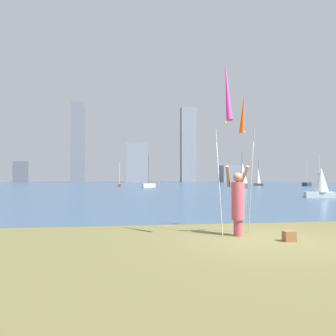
# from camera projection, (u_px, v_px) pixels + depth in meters

# --- Properties ---
(ground) EXTENTS (120.00, 138.00, 0.12)m
(ground) POSITION_uv_depth(u_px,v_px,m) (143.00, 186.00, 58.44)
(ground) COLOR brown
(person) EXTENTS (0.68, 0.50, 1.86)m
(person) POSITION_uv_depth(u_px,v_px,m) (238.00, 201.00, 8.36)
(person) COLOR #B24C59
(person) RESTS_ON ground
(kite_flag_left) EXTENTS (0.16, 1.27, 4.49)m
(kite_flag_left) POSITION_uv_depth(u_px,v_px,m) (227.00, 94.00, 7.88)
(kite_flag_left) COLOR #B2B2B7
(kite_flag_left) RESTS_ON ground
(kite_flag_right) EXTENTS (0.16, 1.00, 3.94)m
(kite_flag_right) POSITION_uv_depth(u_px,v_px,m) (243.00, 117.00, 9.22)
(kite_flag_right) COLOR #B2B2B7
(kite_flag_right) RESTS_ON ground
(bag) EXTENTS (0.28, 0.20, 0.25)m
(bag) POSITION_uv_depth(u_px,v_px,m) (289.00, 236.00, 7.61)
(bag) COLOR brown
(bag) RESTS_ON ground
(sailboat_0) EXTENTS (0.93, 1.94, 5.49)m
(sailboat_0) POSITION_uv_depth(u_px,v_px,m) (307.00, 184.00, 58.80)
(sailboat_0) COLOR #333D51
(sailboat_0) RESTS_ON ground
(sailboat_1) EXTENTS (2.27, 1.44, 3.40)m
(sailboat_1) POSITION_uv_depth(u_px,v_px,m) (321.00, 184.00, 24.62)
(sailboat_1) COLOR silver
(sailboat_1) RESTS_ON ground
(sailboat_2) EXTENTS (1.49, 2.96, 5.53)m
(sailboat_2) POSITION_uv_depth(u_px,v_px,m) (243.00, 175.00, 49.27)
(sailboat_2) COLOR brown
(sailboat_2) RESTS_ON ground
(sailboat_3) EXTENTS (2.11, 1.83, 5.19)m
(sailboat_3) POSITION_uv_depth(u_px,v_px,m) (258.00, 177.00, 62.38)
(sailboat_3) COLOR brown
(sailboat_3) RESTS_ON ground
(sailboat_7) EXTENTS (0.56, 2.70, 4.24)m
(sailboat_7) POSITION_uv_depth(u_px,v_px,m) (120.00, 185.00, 54.07)
(sailboat_7) COLOR maroon
(sailboat_7) RESTS_ON ground
(sailboat_8) EXTENTS (2.26, 1.53, 5.22)m
(sailboat_8) POSITION_uv_depth(u_px,v_px,m) (149.00, 185.00, 50.94)
(sailboat_8) COLOR silver
(sailboat_8) RESTS_ON ground
(skyline_tower_0) EXTENTS (4.13, 3.08, 7.04)m
(skyline_tower_0) POSITION_uv_depth(u_px,v_px,m) (21.00, 172.00, 106.22)
(skyline_tower_0) COLOR #565B66
(skyline_tower_0) RESTS_ON ground
(skyline_tower_1) EXTENTS (4.01, 6.09, 27.55)m
(skyline_tower_1) POSITION_uv_depth(u_px,v_px,m) (78.00, 143.00, 110.50)
(skyline_tower_1) COLOR slate
(skyline_tower_1) RESTS_ON ground
(skyline_tower_2) EXTENTS (7.60, 7.85, 13.87)m
(skyline_tower_2) POSITION_uv_depth(u_px,v_px,m) (137.00, 163.00, 113.56)
(skyline_tower_2) COLOR gray
(skyline_tower_2) RESTS_ON ground
(skyline_tower_3) EXTENTS (5.64, 3.82, 27.66)m
(skyline_tower_3) POSITION_uv_depth(u_px,v_px,m) (188.00, 145.00, 118.17)
(skyline_tower_3) COLOR gray
(skyline_tower_3) RESTS_ON ground
(skyline_tower_4) EXTENTS (6.10, 5.64, 6.12)m
(skyline_tower_4) POSITION_uv_depth(u_px,v_px,m) (229.00, 174.00, 116.01)
(skyline_tower_4) COLOR gray
(skyline_tower_4) RESTS_ON ground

